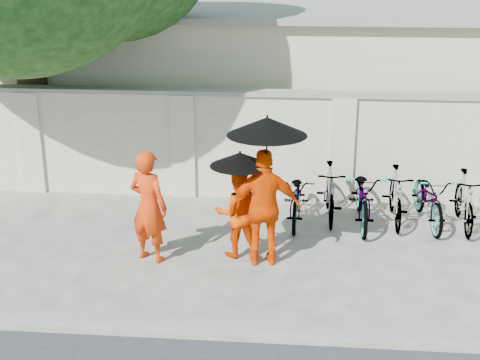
{
  "coord_description": "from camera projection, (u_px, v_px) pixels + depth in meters",
  "views": [
    {
      "loc": [
        1.17,
        -9.05,
        4.54
      ],
      "look_at": [
        0.28,
        0.92,
        1.1
      ],
      "focal_mm": 50.0,
      "sensor_mm": 36.0,
      "label": 1
    }
  ],
  "objects": [
    {
      "name": "bike_5",
      "position": [
        464.0,
        201.0,
        11.43
      ],
      "size": [
        0.53,
        1.64,
        0.97
      ],
      "primitive_type": "imported",
      "rotation": [
        0.0,
        0.0,
        -0.05
      ],
      "color": "#ACACAC",
      "rests_on": "ground"
    },
    {
      "name": "bike_4",
      "position": [
        429.0,
        199.0,
        11.58
      ],
      "size": [
        0.77,
        1.84,
        0.94
      ],
      "primitive_type": "imported",
      "rotation": [
        0.0,
        0.0,
        0.08
      ],
      "color": "#ACACAC",
      "rests_on": "ground"
    },
    {
      "name": "ground",
      "position": [
        216.0,
        268.0,
        10.1
      ],
      "size": [
        80.0,
        80.0,
        0.0
      ],
      "primitive_type": "plane",
      "color": "#A9A59A"
    },
    {
      "name": "bike_3",
      "position": [
        396.0,
        196.0,
        11.64
      ],
      "size": [
        0.5,
        1.63,
        0.97
      ],
      "primitive_type": "imported",
      "rotation": [
        0.0,
        0.0,
        -0.02
      ],
      "color": "#ACACAC",
      "rests_on": "ground"
    },
    {
      "name": "bike_2",
      "position": [
        363.0,
        197.0,
        11.56
      ],
      "size": [
        0.71,
        1.95,
        1.02
      ],
      "primitive_type": "imported",
      "rotation": [
        0.0,
        0.0,
        -0.02
      ],
      "color": "#ACACAC",
      "rests_on": "ground"
    },
    {
      "name": "parasol_right",
      "position": [
        267.0,
        126.0,
        9.48
      ],
      "size": [
        1.16,
        1.16,
        1.29
      ],
      "color": "black",
      "rests_on": "ground"
    },
    {
      "name": "monk_left",
      "position": [
        149.0,
        206.0,
        10.11
      ],
      "size": [
        0.75,
        0.64,
        1.75
      ],
      "primitive_type": "imported",
      "rotation": [
        0.0,
        0.0,
        2.73
      ],
      "color": "red",
      "rests_on": "ground"
    },
    {
      "name": "parasol_center",
      "position": [
        240.0,
        159.0,
        9.94
      ],
      "size": [
        0.91,
        0.91,
        0.9
      ],
      "color": "black",
      "rests_on": "ground"
    },
    {
      "name": "bike_1",
      "position": [
        330.0,
        193.0,
        11.78
      ],
      "size": [
        0.5,
        1.66,
        0.99
      ],
      "primitive_type": "imported",
      "rotation": [
        0.0,
        0.0,
        0.02
      ],
      "color": "#ACACAC",
      "rests_on": "ground"
    },
    {
      "name": "monk_right",
      "position": [
        265.0,
        208.0,
        9.97
      ],
      "size": [
        1.12,
        0.59,
        1.81
      ],
      "primitive_type": "imported",
      "rotation": [
        0.0,
        0.0,
        3.29
      ],
      "color": "#F64500",
      "rests_on": "ground"
    },
    {
      "name": "building_behind",
      "position": [
        334.0,
        80.0,
        16.0
      ],
      "size": [
        14.0,
        6.0,
        3.2
      ],
      "primitive_type": "cube",
      "color": "beige",
      "rests_on": "ground"
    },
    {
      "name": "monk_center",
      "position": [
        237.0,
        213.0,
        10.31
      ],
      "size": [
        0.81,
        0.7,
        1.43
      ],
      "primitive_type": "imported",
      "rotation": [
        0.0,
        0.0,
        3.41
      ],
      "color": "#E33C00",
      "rests_on": "ground"
    },
    {
      "name": "compound_wall",
      "position": [
        288.0,
        147.0,
        12.7
      ],
      "size": [
        20.0,
        0.3,
        2.0
      ],
      "primitive_type": "cube",
      "color": "beige",
      "rests_on": "ground"
    },
    {
      "name": "bike_0",
      "position": [
        297.0,
        198.0,
        11.67
      ],
      "size": [
        0.66,
        1.75,
        0.91
      ],
      "primitive_type": "imported",
      "rotation": [
        0.0,
        0.0,
        -0.04
      ],
      "color": "#ACACAC",
      "rests_on": "ground"
    },
    {
      "name": "kerb",
      "position": [
        200.0,
        323.0,
        8.48
      ],
      "size": [
        40.0,
        0.16,
        0.12
      ],
      "primitive_type": "cube",
      "color": "gray",
      "rests_on": "ground"
    }
  ]
}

